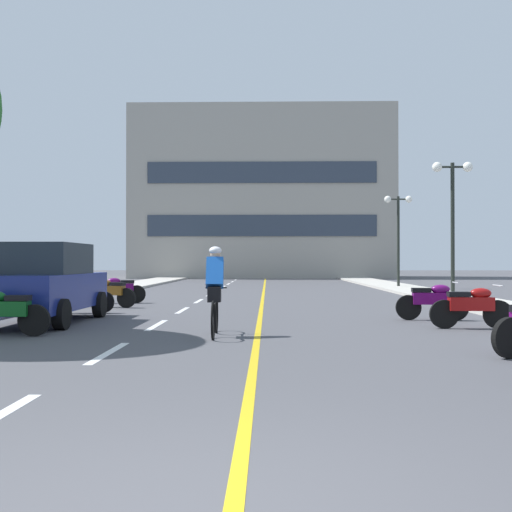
% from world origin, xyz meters
% --- Properties ---
extents(ground_plane, '(140.00, 140.00, 0.00)m').
position_xyz_m(ground_plane, '(0.00, 21.00, 0.00)').
color(ground_plane, '#47474C').
extents(curb_left, '(2.40, 72.00, 0.12)m').
position_xyz_m(curb_left, '(-7.20, 24.00, 0.06)').
color(curb_left, '#B7B2A8').
rests_on(curb_left, ground).
extents(curb_right, '(2.40, 72.00, 0.12)m').
position_xyz_m(curb_right, '(7.20, 24.00, 0.06)').
color(curb_right, '#B7B2A8').
rests_on(curb_right, ground).
extents(lane_dash_1, '(0.14, 2.20, 0.01)m').
position_xyz_m(lane_dash_1, '(-2.00, 6.00, 0.00)').
color(lane_dash_1, silver).
rests_on(lane_dash_1, ground).
extents(lane_dash_2, '(0.14, 2.20, 0.01)m').
position_xyz_m(lane_dash_2, '(-2.00, 10.00, 0.00)').
color(lane_dash_2, silver).
rests_on(lane_dash_2, ground).
extents(lane_dash_3, '(0.14, 2.20, 0.01)m').
position_xyz_m(lane_dash_3, '(-2.00, 14.00, 0.00)').
color(lane_dash_3, silver).
rests_on(lane_dash_3, ground).
extents(lane_dash_4, '(0.14, 2.20, 0.01)m').
position_xyz_m(lane_dash_4, '(-2.00, 18.00, 0.00)').
color(lane_dash_4, silver).
rests_on(lane_dash_4, ground).
extents(lane_dash_5, '(0.14, 2.20, 0.01)m').
position_xyz_m(lane_dash_5, '(-2.00, 22.00, 0.00)').
color(lane_dash_5, silver).
rests_on(lane_dash_5, ground).
extents(lane_dash_6, '(0.14, 2.20, 0.01)m').
position_xyz_m(lane_dash_6, '(-2.00, 26.00, 0.00)').
color(lane_dash_6, silver).
rests_on(lane_dash_6, ground).
extents(lane_dash_7, '(0.14, 2.20, 0.01)m').
position_xyz_m(lane_dash_7, '(-2.00, 30.00, 0.00)').
color(lane_dash_7, silver).
rests_on(lane_dash_7, ground).
extents(lane_dash_8, '(0.14, 2.20, 0.01)m').
position_xyz_m(lane_dash_8, '(-2.00, 34.00, 0.00)').
color(lane_dash_8, silver).
rests_on(lane_dash_8, ground).
extents(lane_dash_9, '(0.14, 2.20, 0.01)m').
position_xyz_m(lane_dash_9, '(-2.00, 38.00, 0.00)').
color(lane_dash_9, silver).
rests_on(lane_dash_9, ground).
extents(lane_dash_10, '(0.14, 2.20, 0.01)m').
position_xyz_m(lane_dash_10, '(-2.00, 42.00, 0.00)').
color(lane_dash_10, silver).
rests_on(lane_dash_10, ground).
extents(lane_dash_11, '(0.14, 2.20, 0.01)m').
position_xyz_m(lane_dash_11, '(-2.00, 46.00, 0.00)').
color(lane_dash_11, silver).
rests_on(lane_dash_11, ground).
extents(centre_line_yellow, '(0.12, 66.00, 0.01)m').
position_xyz_m(centre_line_yellow, '(0.25, 24.00, 0.00)').
color(centre_line_yellow, gold).
rests_on(centre_line_yellow, ground).
extents(office_building, '(21.89, 9.37, 14.25)m').
position_xyz_m(office_building, '(-0.05, 49.62, 7.12)').
color(office_building, '#9E998E').
rests_on(office_building, ground).
extents(street_lamp_mid, '(1.46, 0.36, 4.88)m').
position_xyz_m(street_lamp_mid, '(7.12, 18.64, 3.71)').
color(street_lamp_mid, black).
rests_on(street_lamp_mid, curb_right).
extents(street_lamp_far, '(1.46, 0.36, 4.71)m').
position_xyz_m(street_lamp_far, '(7.25, 28.26, 3.60)').
color(street_lamp_far, black).
rests_on(street_lamp_far, curb_right).
extents(parked_car_near, '(1.93, 4.20, 1.82)m').
position_xyz_m(parked_car_near, '(-4.64, 10.46, 0.92)').
color(parked_car_near, black).
rests_on(parked_car_near, ground).
extents(motorcycle_3, '(1.70, 0.60, 0.92)m').
position_xyz_m(motorcycle_3, '(-4.49, 7.98, 0.47)').
color(motorcycle_3, black).
rests_on(motorcycle_3, ground).
extents(motorcycle_4, '(1.70, 0.60, 0.92)m').
position_xyz_m(motorcycle_4, '(4.69, 9.43, 0.47)').
color(motorcycle_4, black).
rests_on(motorcycle_4, ground).
extents(motorcycle_5, '(1.70, 0.60, 0.92)m').
position_xyz_m(motorcycle_5, '(4.37, 11.22, 0.47)').
color(motorcycle_5, black).
rests_on(motorcycle_5, ground).
extents(motorcycle_6, '(1.70, 0.60, 0.92)m').
position_xyz_m(motorcycle_6, '(-4.59, 12.99, 0.47)').
color(motorcycle_6, black).
rests_on(motorcycle_6, ground).
extents(motorcycle_7, '(1.67, 0.71, 0.92)m').
position_xyz_m(motorcycle_7, '(-4.37, 15.02, 0.47)').
color(motorcycle_7, black).
rests_on(motorcycle_7, ground).
extents(motorcycle_8, '(1.69, 0.63, 0.92)m').
position_xyz_m(motorcycle_8, '(-4.53, 16.86, 0.47)').
color(motorcycle_8, black).
rests_on(motorcycle_8, ground).
extents(cyclist_rider, '(0.42, 1.77, 1.71)m').
position_xyz_m(cyclist_rider, '(-0.56, 8.13, 0.89)').
color(cyclist_rider, black).
rests_on(cyclist_rider, ground).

